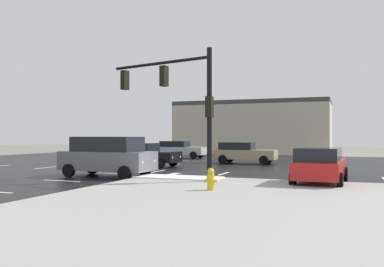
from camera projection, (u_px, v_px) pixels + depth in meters
The scene contains 14 objects.
ground_plane at pixel (127, 171), 24.53m from camera, with size 120.00×120.00×0.00m, color slate.
road_asphalt at pixel (127, 171), 24.53m from camera, with size 44.00×44.00×0.02m, color black.
sidewalk_corner at pixel (332, 227), 9.08m from camera, with size 18.00×18.00×0.14m, color #9E9E99.
snow_strip_curbside at pixel (178, 177), 19.03m from camera, with size 4.00×1.60×0.06m, color white.
lane_markings at pixel (133, 173), 22.82m from camera, with size 36.15×36.15×0.01m.
traffic_signal_mast at pixel (180, 93), 18.59m from camera, with size 5.53×1.57×5.76m.
fire_hydrant at pixel (211, 179), 14.78m from camera, with size 0.48×0.26×0.79m.
strip_building_background at pixel (253, 127), 50.34m from camera, with size 18.17×8.00×6.25m.
sedan_silver at pixel (180, 149), 38.46m from camera, with size 4.55×2.05×1.58m.
sedan_blue at pixel (109, 151), 32.89m from camera, with size 2.17×4.60×1.58m.
sedan_black at pixel (144, 154), 27.76m from camera, with size 4.63×2.26×1.58m.
suv_grey at pixel (107, 156), 20.90m from camera, with size 4.89×2.31×2.03m.
sedan_tan at pixel (243, 152), 30.79m from camera, with size 4.55×2.05×1.58m.
sedan_red at pixel (320, 165), 17.44m from camera, with size 2.22×4.61×1.58m.
Camera 1 is at (12.30, -21.60, 2.09)m, focal length 38.46 mm.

